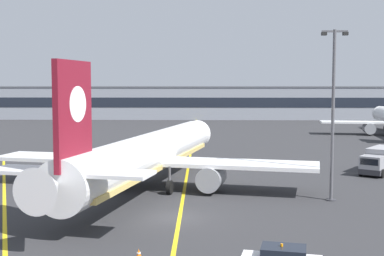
# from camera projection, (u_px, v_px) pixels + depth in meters

# --- Properties ---
(ground_plane) EXTENTS (400.00, 400.00, 0.00)m
(ground_plane) POSITION_uv_depth(u_px,v_px,m) (176.00, 217.00, 39.06)
(ground_plane) COLOR #2D2D30
(taxiway_centreline) EXTENTS (1.80, 180.00, 0.01)m
(taxiway_centreline) POSITION_uv_depth(u_px,v_px,m) (189.00, 160.00, 68.95)
(taxiway_centreline) COLOR yellow
(taxiway_centreline) RESTS_ON ground
(taxiway_lead_in_stripe) EXTENTS (22.56, 55.82, 0.01)m
(taxiway_lead_in_stripe) POSITION_uv_depth(u_px,v_px,m) (4.00, 210.00, 41.45)
(taxiway_lead_in_stripe) COLOR yellow
(taxiway_lead_in_stripe) RESTS_ON ground
(airliner_foreground) EXTENTS (32.30, 41.16, 11.65)m
(airliner_foreground) POSITION_uv_depth(u_px,v_px,m) (149.00, 155.00, 49.50)
(airliner_foreground) COLOR white
(airliner_foreground) RESTS_ON ground
(apron_lamp_post) EXTENTS (2.24, 0.90, 14.75)m
(apron_lamp_post) POSITION_uv_depth(u_px,v_px,m) (333.00, 112.00, 44.25)
(apron_lamp_post) COLOR #515156
(apron_lamp_post) RESTS_ON ground
(service_truck_catering_grey) EXTENTS (6.30, 7.61, 2.90)m
(service_truck_catering_grey) POSITION_uv_depth(u_px,v_px,m) (380.00, 160.00, 58.74)
(service_truck_catering_grey) COLOR #2D2D33
(service_truck_catering_grey) RESTS_ON ground
(safety_cone_by_nose_gear) EXTENTS (0.44, 0.44, 0.55)m
(safety_cone_by_nose_gear) POSITION_uv_depth(u_px,v_px,m) (172.00, 161.00, 66.30)
(safety_cone_by_nose_gear) COLOR orange
(safety_cone_by_nose_gear) RESTS_ON ground
(safety_cone_by_tail) EXTENTS (0.44, 0.44, 0.55)m
(safety_cone_by_tail) POSITION_uv_depth(u_px,v_px,m) (139.00, 254.00, 29.85)
(safety_cone_by_tail) COLOR orange
(safety_cone_by_tail) RESTS_ON ground
(terminal_building) EXTENTS (163.63, 12.40, 9.81)m
(terminal_building) POSITION_uv_depth(u_px,v_px,m) (178.00, 102.00, 154.79)
(terminal_building) COLOR gray
(terminal_building) RESTS_ON ground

